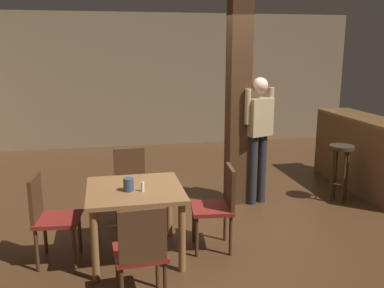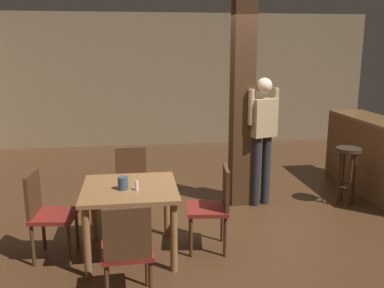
# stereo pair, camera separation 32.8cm
# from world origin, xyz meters

# --- Properties ---
(ground_plane) EXTENTS (10.80, 10.80, 0.00)m
(ground_plane) POSITION_xyz_m (0.00, 0.00, 0.00)
(ground_plane) COLOR #422816
(wall_back) EXTENTS (8.00, 0.10, 2.80)m
(wall_back) POSITION_xyz_m (0.00, 4.50, 1.40)
(wall_back) COLOR #756047
(wall_back) RESTS_ON ground_plane
(pillar) EXTENTS (0.28, 0.28, 2.80)m
(pillar) POSITION_xyz_m (0.28, 0.71, 1.40)
(pillar) COLOR #422816
(pillar) RESTS_ON ground_plane
(dining_table) EXTENTS (0.95, 0.95, 0.73)m
(dining_table) POSITION_xyz_m (-1.21, -0.61, 0.61)
(dining_table) COLOR brown
(dining_table) RESTS_ON ground_plane
(chair_north) EXTENTS (0.45, 0.45, 0.89)m
(chair_north) POSITION_xyz_m (-1.19, 0.30, 0.51)
(chair_north) COLOR maroon
(chair_north) RESTS_ON ground_plane
(chair_east) EXTENTS (0.47, 0.47, 0.89)m
(chair_east) POSITION_xyz_m (-0.34, -0.61, 0.51)
(chair_east) COLOR maroon
(chair_east) RESTS_ON ground_plane
(chair_south) EXTENTS (0.44, 0.44, 0.89)m
(chair_south) POSITION_xyz_m (-1.23, -1.51, 0.51)
(chair_south) COLOR maroon
(chair_south) RESTS_ON ground_plane
(chair_west) EXTENTS (0.46, 0.46, 0.89)m
(chair_west) POSITION_xyz_m (-2.05, -0.57, 0.51)
(chair_west) COLOR maroon
(chair_west) RESTS_ON ground_plane
(napkin_cup) EXTENTS (0.10, 0.10, 0.13)m
(napkin_cup) POSITION_xyz_m (-1.27, -0.68, 0.80)
(napkin_cup) COLOR #33475B
(napkin_cup) RESTS_ON dining_table
(salt_shaker) EXTENTS (0.03, 0.03, 0.10)m
(salt_shaker) POSITION_xyz_m (-1.14, -0.72, 0.78)
(salt_shaker) COLOR silver
(salt_shaker) RESTS_ON dining_table
(standing_person) EXTENTS (0.47, 0.30, 1.72)m
(standing_person) POSITION_xyz_m (0.54, 0.60, 1.00)
(standing_person) COLOR tan
(standing_person) RESTS_ON ground_plane
(bar_counter) EXTENTS (0.56, 2.06, 1.08)m
(bar_counter) POSITION_xyz_m (2.26, 0.87, 0.55)
(bar_counter) COLOR brown
(bar_counter) RESTS_ON ground_plane
(bar_stool_near) EXTENTS (0.33, 0.33, 0.80)m
(bar_stool_near) POSITION_xyz_m (1.68, 0.43, 0.59)
(bar_stool_near) COLOR #2D2319
(bar_stool_near) RESTS_ON ground_plane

